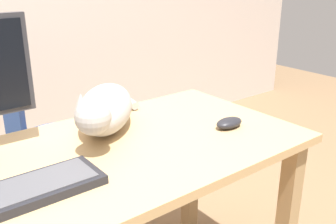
# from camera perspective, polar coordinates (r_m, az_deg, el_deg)

# --- Properties ---
(desk) EXTENTS (1.54, 0.67, 0.71)m
(desk) POSITION_cam_1_polar(r_m,az_deg,el_deg) (1.24, -13.28, -11.21)
(desk) COLOR tan
(desk) RESTS_ON ground_plane
(office_chair) EXTENTS (0.51, 0.48, 0.90)m
(office_chair) POSITION_cam_1_polar(r_m,az_deg,el_deg) (1.95, -16.34, -6.92)
(office_chair) COLOR black
(office_chair) RESTS_ON ground_plane
(keyboard) EXTENTS (0.44, 0.15, 0.03)m
(keyboard) POSITION_cam_1_polar(r_m,az_deg,el_deg) (1.05, -21.34, -11.12)
(keyboard) COLOR #232328
(keyboard) RESTS_ON desk
(cat) EXTENTS (0.42, 0.49, 0.20)m
(cat) POSITION_cam_1_polar(r_m,az_deg,el_deg) (1.37, -9.15, 0.45)
(cat) COLOR #B2ADA8
(cat) RESTS_ON desk
(computer_mouse) EXTENTS (0.11, 0.06, 0.04)m
(computer_mouse) POSITION_cam_1_polar(r_m,az_deg,el_deg) (1.42, 8.84, -1.56)
(computer_mouse) COLOR #232328
(computer_mouse) RESTS_ON desk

